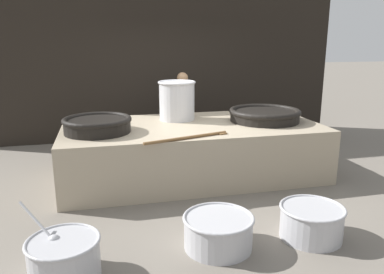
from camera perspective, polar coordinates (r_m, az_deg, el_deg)
The scene contains 11 objects.
ground_plane at distance 6.02m, azimuth 0.00°, elevation -5.64°, with size 60.00×60.00×0.00m, color slate.
back_wall at distance 8.19m, azimuth -4.41°, elevation 14.55°, with size 7.65×0.24×4.19m, color black.
hearth_platform at distance 5.90m, azimuth 0.00°, elevation -1.92°, with size 3.91×1.94×0.81m.
giant_wok_near at distance 5.42m, azimuth -14.21°, elevation 1.91°, with size 0.96×0.96×0.22m.
giant_wok_far at distance 6.14m, azimuth 11.00°, elevation 3.39°, with size 1.14×1.14×0.20m.
stock_pot at distance 6.11m, azimuth -2.31°, elevation 5.68°, with size 0.61×0.61×0.63m.
stirring_paddle at distance 4.93m, azimuth -0.17°, elevation -0.02°, with size 1.20×0.42×0.04m.
cook at distance 7.12m, azimuth -1.50°, elevation 4.28°, with size 0.35×0.54×1.51m.
prep_bowl_vegetables at distance 3.67m, azimuth -18.91°, elevation -16.82°, with size 0.73×0.68×0.63m.
prep_bowl_meat at distance 4.30m, azimuth 17.74°, elevation -12.03°, with size 0.69×0.69×0.36m.
prep_bowl_extra at distance 3.94m, azimuth 4.02°, elevation -13.98°, with size 0.73×0.73×0.34m.
Camera 1 is at (-1.34, -5.50, 2.05)m, focal length 35.00 mm.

